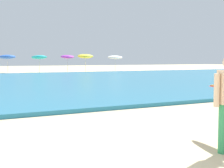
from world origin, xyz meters
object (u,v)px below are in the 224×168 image
at_px(beach_umbrella_4, 7,57).
at_px(beach_umbrella_8, 115,57).
at_px(beach_umbrella_5, 39,57).
at_px(beach_umbrella_7, 85,56).
at_px(beach_umbrella_6, 67,57).

height_order(beach_umbrella_4, beach_umbrella_8, beach_umbrella_8).
xyz_separation_m(beach_umbrella_5, beach_umbrella_8, (10.40, -1.02, 0.02)).
relative_size(beach_umbrella_4, beach_umbrella_7, 0.93).
height_order(beach_umbrella_4, beach_umbrella_7, beach_umbrella_7).
xyz_separation_m(beach_umbrella_6, beach_umbrella_7, (2.56, 0.04, 0.09)).
xyz_separation_m(beach_umbrella_4, beach_umbrella_8, (14.10, -2.20, -0.01)).
height_order(beach_umbrella_6, beach_umbrella_7, beach_umbrella_7).
distance_m(beach_umbrella_6, beach_umbrella_7, 2.56).
distance_m(beach_umbrella_5, beach_umbrella_6, 3.62).
bearing_deg(beach_umbrella_5, beach_umbrella_8, -5.61).
relative_size(beach_umbrella_5, beach_umbrella_7, 0.92).
relative_size(beach_umbrella_4, beach_umbrella_5, 1.01).
bearing_deg(beach_umbrella_6, beach_umbrella_4, 167.18).
bearing_deg(beach_umbrella_4, beach_umbrella_5, -17.63).
xyz_separation_m(beach_umbrella_6, beach_umbrella_8, (6.81, -0.54, -0.04)).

